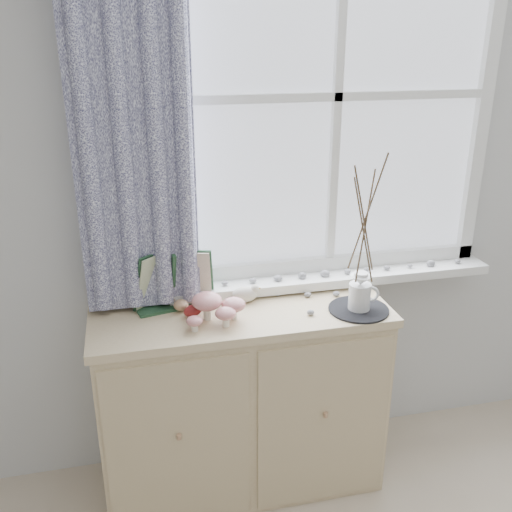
# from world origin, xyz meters

# --- Properties ---
(sideboard) EXTENTS (1.20, 0.45, 0.85)m
(sideboard) POSITION_xyz_m (-0.15, 1.75, 0.43)
(sideboard) COLOR beige
(sideboard) RESTS_ON ground
(botanical_book) EXTENTS (0.38, 0.21, 0.25)m
(botanical_book) POSITION_xyz_m (-0.41, 1.83, 0.97)
(botanical_book) COLOR #21452A
(botanical_book) RESTS_ON sideboard
(toadstool_cluster) EXTENTS (0.24, 0.17, 0.11)m
(toadstool_cluster) POSITION_xyz_m (-0.26, 1.69, 0.91)
(toadstool_cluster) COLOR white
(toadstool_cluster) RESTS_ON sideboard
(wooden_eggs) EXTENTS (0.14, 0.18, 0.07)m
(wooden_eggs) POSITION_xyz_m (-0.38, 1.80, 0.88)
(wooden_eggs) COLOR tan
(wooden_eggs) RESTS_ON sideboard
(songbird_figurine) EXTENTS (0.15, 0.08, 0.07)m
(songbird_figurine) POSITION_xyz_m (-0.12, 1.83, 0.89)
(songbird_figurine) COLOR white
(songbird_figurine) RESTS_ON sideboard
(crocheted_doily) EXTENTS (0.24, 0.24, 0.01)m
(crocheted_doily) POSITION_xyz_m (0.31, 1.65, 0.85)
(crocheted_doily) COLOR black
(crocheted_doily) RESTS_ON sideboard
(twig_pitcher) EXTENTS (0.29, 0.29, 0.66)m
(twig_pitcher) POSITION_xyz_m (0.31, 1.65, 1.23)
(twig_pitcher) COLOR white
(twig_pitcher) RESTS_ON crocheted_doily
(sideboard_pebbles) EXTENTS (0.33, 0.23, 0.02)m
(sideboard_pebbles) POSITION_xyz_m (0.18, 1.76, 0.86)
(sideboard_pebbles) COLOR gray
(sideboard_pebbles) RESTS_ON sideboard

